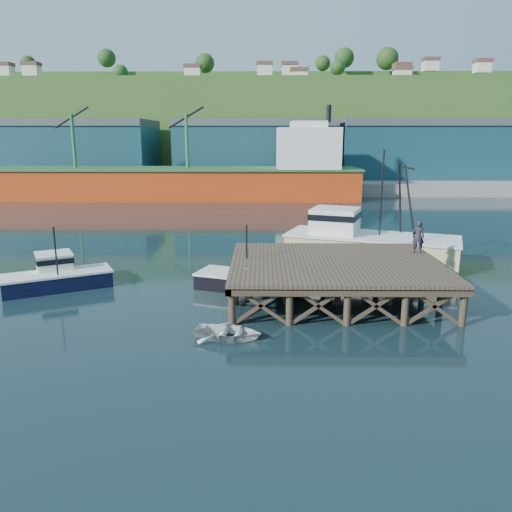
{
  "coord_description": "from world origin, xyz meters",
  "views": [
    {
      "loc": [
        1.29,
        -28.08,
        9.09
      ],
      "look_at": [
        0.91,
        2.0,
        1.93
      ],
      "focal_mm": 35.0,
      "sensor_mm": 36.0,
      "label": 1
    }
  ],
  "objects_px": {
    "boat_navy": "(57,275)",
    "boat_black": "(252,276)",
    "dinghy": "(228,332)",
    "dockworker": "(418,237)",
    "trawler": "(368,241)"
  },
  "relations": [
    {
      "from": "boat_navy",
      "to": "boat_black",
      "type": "distance_m",
      "value": 12.13
    },
    {
      "from": "dockworker",
      "to": "boat_black",
      "type": "bearing_deg",
      "value": 16.77
    },
    {
      "from": "boat_black",
      "to": "dockworker",
      "type": "relative_size",
      "value": 3.54
    },
    {
      "from": "dinghy",
      "to": "dockworker",
      "type": "xyz_separation_m",
      "value": [
        11.2,
        8.64,
        2.8
      ]
    },
    {
      "from": "boat_navy",
      "to": "dinghy",
      "type": "relative_size",
      "value": 2.1
    },
    {
      "from": "boat_black",
      "to": "dinghy",
      "type": "relative_size",
      "value": 2.23
    },
    {
      "from": "trawler",
      "to": "dockworker",
      "type": "distance_m",
      "value": 6.25
    },
    {
      "from": "boat_black",
      "to": "trawler",
      "type": "distance_m",
      "value": 10.62
    },
    {
      "from": "boat_navy",
      "to": "dinghy",
      "type": "height_order",
      "value": "boat_navy"
    },
    {
      "from": "boat_navy",
      "to": "boat_black",
      "type": "xyz_separation_m",
      "value": [
        12.13,
        0.0,
        -0.04
      ]
    },
    {
      "from": "dinghy",
      "to": "boat_black",
      "type": "bearing_deg",
      "value": 5.96
    },
    {
      "from": "boat_black",
      "to": "dinghy",
      "type": "distance_m",
      "value": 8.02
    },
    {
      "from": "boat_black",
      "to": "trawler",
      "type": "bearing_deg",
      "value": 57.16
    },
    {
      "from": "boat_black",
      "to": "dinghy",
      "type": "xyz_separation_m",
      "value": [
        -0.99,
        -7.94,
        -0.43
      ]
    },
    {
      "from": "dinghy",
      "to": "trawler",
      "type": "bearing_deg",
      "value": -19.83
    }
  ]
}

